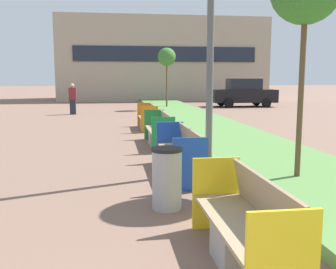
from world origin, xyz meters
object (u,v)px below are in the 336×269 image
object	(u,v)px
bench_yellow_frame	(244,230)
bench_green_frame	(160,132)
bench_orange_frame	(148,120)
litter_bin	(167,178)
sapling_tree_far	(167,57)
bench_blue_frame	(181,156)
parked_car_distant	(243,93)
pedestrian_walking	(72,99)

from	to	relation	value
bench_yellow_frame	bench_green_frame	bearing A→B (deg)	89.97
bench_orange_frame	litter_bin	bearing A→B (deg)	-93.50
bench_yellow_frame	litter_bin	world-z (taller)	bench_yellow_frame
bench_yellow_frame	sapling_tree_far	world-z (taller)	sapling_tree_far
bench_yellow_frame	bench_blue_frame	xyz separation A→B (m)	(0.00, 3.90, 0.01)
litter_bin	sapling_tree_far	world-z (taller)	sapling_tree_far
bench_blue_frame	parked_car_distant	world-z (taller)	parked_car_distant
bench_green_frame	parked_car_distant	size ratio (longest dim) A/B	0.55
pedestrian_walking	parked_car_distant	xyz separation A→B (m)	(10.75, 4.01, 0.09)
pedestrian_walking	parked_car_distant	size ratio (longest dim) A/B	0.38
bench_orange_frame	pedestrian_walking	world-z (taller)	pedestrian_walking
parked_car_distant	pedestrian_walking	bearing A→B (deg)	-156.37
bench_green_frame	parked_car_distant	xyz separation A→B (m)	(7.33, 14.06, 0.54)
litter_bin	sapling_tree_far	distance (m)	18.45
pedestrian_walking	bench_yellow_frame	bearing A→B (deg)	-78.95
bench_green_frame	bench_orange_frame	world-z (taller)	same
sapling_tree_far	parked_car_distant	bearing A→B (deg)	15.98
bench_blue_frame	litter_bin	bearing A→B (deg)	-105.51
bench_blue_frame	sapling_tree_far	world-z (taller)	sapling_tree_far
bench_orange_frame	pedestrian_walking	distance (m)	7.31
bench_green_frame	pedestrian_walking	world-z (taller)	pedestrian_walking
bench_yellow_frame	parked_car_distant	xyz separation A→B (m)	(7.34, 21.48, 0.55)
bench_yellow_frame	bench_green_frame	size ratio (longest dim) A/B	0.88
bench_blue_frame	pedestrian_walking	xyz separation A→B (m)	(-3.42, 13.57, 0.44)
litter_bin	sapling_tree_far	xyz separation A→B (m)	(2.52, 18.08, 2.66)
bench_orange_frame	sapling_tree_far	distance (m)	9.54
bench_green_frame	pedestrian_walking	bearing A→B (deg)	108.77
sapling_tree_far	pedestrian_walking	world-z (taller)	sapling_tree_far
sapling_tree_far	litter_bin	bearing A→B (deg)	-97.94
bench_blue_frame	pedestrian_walking	size ratio (longest dim) A/B	1.50
litter_bin	bench_orange_frame	bearing A→B (deg)	86.50
bench_blue_frame	pedestrian_walking	distance (m)	14.00
pedestrian_walking	parked_car_distant	world-z (taller)	parked_car_distant
bench_yellow_frame	litter_bin	distance (m)	1.95
litter_bin	bench_yellow_frame	bearing A→B (deg)	-73.16
bench_yellow_frame	bench_blue_frame	distance (m)	3.90
bench_blue_frame	pedestrian_walking	bearing A→B (deg)	104.13
bench_yellow_frame	pedestrian_walking	bearing A→B (deg)	101.05
litter_bin	bench_green_frame	bearing A→B (deg)	84.19
bench_yellow_frame	parked_car_distant	size ratio (longest dim) A/B	0.48
pedestrian_walking	litter_bin	bearing A→B (deg)	-79.66
litter_bin	bench_blue_frame	bearing A→B (deg)	74.49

